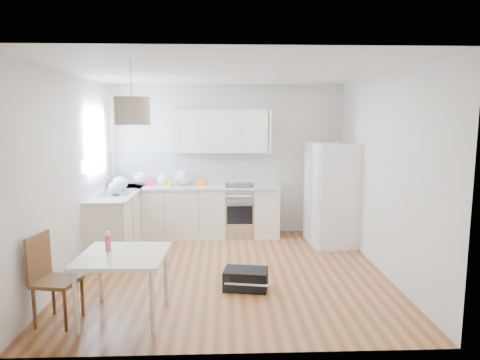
# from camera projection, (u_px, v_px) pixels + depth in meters

# --- Properties ---
(floor) EXTENTS (4.20, 4.20, 0.00)m
(floor) POSITION_uv_depth(u_px,v_px,m) (230.00, 271.00, 5.94)
(floor) COLOR brown
(floor) RESTS_ON ground
(ceiling) EXTENTS (4.20, 4.20, 0.00)m
(ceiling) POSITION_uv_depth(u_px,v_px,m) (229.00, 72.00, 5.55)
(ceiling) COLOR white
(ceiling) RESTS_ON wall_back
(wall_back) EXTENTS (4.20, 0.00, 4.20)m
(wall_back) POSITION_uv_depth(u_px,v_px,m) (228.00, 160.00, 7.82)
(wall_back) COLOR beige
(wall_back) RESTS_ON floor
(wall_left) EXTENTS (0.00, 4.20, 4.20)m
(wall_left) POSITION_uv_depth(u_px,v_px,m) (71.00, 176.00, 5.66)
(wall_left) COLOR beige
(wall_left) RESTS_ON floor
(wall_right) EXTENTS (0.00, 4.20, 4.20)m
(wall_right) POSITION_uv_depth(u_px,v_px,m) (383.00, 174.00, 5.82)
(wall_right) COLOR beige
(wall_right) RESTS_ON floor
(window_glassblock) EXTENTS (0.02, 1.00, 1.00)m
(window_glassblock) POSITION_uv_depth(u_px,v_px,m) (96.00, 141.00, 6.74)
(window_glassblock) COLOR #BFE0F9
(window_glassblock) RESTS_ON wall_left
(cabinets_back) EXTENTS (3.00, 0.60, 0.88)m
(cabinets_back) POSITION_uv_depth(u_px,v_px,m) (194.00, 212.00, 7.63)
(cabinets_back) COLOR silver
(cabinets_back) RESTS_ON floor
(cabinets_left) EXTENTS (0.60, 1.80, 0.88)m
(cabinets_left) POSITION_uv_depth(u_px,v_px,m) (119.00, 221.00, 6.99)
(cabinets_left) COLOR silver
(cabinets_left) RESTS_ON floor
(counter_back) EXTENTS (3.02, 0.64, 0.04)m
(counter_back) POSITION_uv_depth(u_px,v_px,m) (194.00, 187.00, 7.56)
(counter_back) COLOR silver
(counter_back) RESTS_ON cabinets_back
(counter_left) EXTENTS (0.64, 1.82, 0.04)m
(counter_left) POSITION_uv_depth(u_px,v_px,m) (117.00, 193.00, 6.92)
(counter_left) COLOR silver
(counter_left) RESTS_ON cabinets_left
(backsplash_back) EXTENTS (3.00, 0.01, 0.58)m
(backsplash_back) POSITION_uv_depth(u_px,v_px,m) (195.00, 168.00, 7.81)
(backsplash_back) COLOR white
(backsplash_back) RESTS_ON wall_back
(backsplash_left) EXTENTS (0.01, 1.80, 0.58)m
(backsplash_left) POSITION_uv_depth(u_px,v_px,m) (98.00, 174.00, 6.87)
(backsplash_left) COLOR white
(backsplash_left) RESTS_ON wall_left
(upper_cabinets) EXTENTS (1.70, 0.32, 0.75)m
(upper_cabinets) POSITION_uv_depth(u_px,v_px,m) (219.00, 131.00, 7.58)
(upper_cabinets) COLOR silver
(upper_cabinets) RESTS_ON wall_back
(range_oven) EXTENTS (0.50, 0.61, 0.88)m
(range_oven) POSITION_uv_depth(u_px,v_px,m) (239.00, 212.00, 7.66)
(range_oven) COLOR #B6B9BB
(range_oven) RESTS_ON floor
(sink) EXTENTS (0.50, 0.80, 0.16)m
(sink) POSITION_uv_depth(u_px,v_px,m) (117.00, 193.00, 6.87)
(sink) COLOR #B6B9BB
(sink) RESTS_ON counter_left
(refrigerator) EXTENTS (0.89, 0.92, 1.70)m
(refrigerator) POSITION_uv_depth(u_px,v_px,m) (333.00, 194.00, 7.13)
(refrigerator) COLOR white
(refrigerator) RESTS_ON floor
(dining_table) EXTENTS (0.92, 0.92, 0.70)m
(dining_table) POSITION_uv_depth(u_px,v_px,m) (123.00, 261.00, 4.48)
(dining_table) COLOR beige
(dining_table) RESTS_ON floor
(dining_chair) EXTENTS (0.46, 0.46, 0.94)m
(dining_chair) POSITION_uv_depth(u_px,v_px,m) (58.00, 279.00, 4.38)
(dining_chair) COLOR #472715
(dining_chair) RESTS_ON floor
(drink_bottle) EXTENTS (0.07, 0.07, 0.21)m
(drink_bottle) POSITION_uv_depth(u_px,v_px,m) (108.00, 241.00, 4.56)
(drink_bottle) COLOR #E43F63
(drink_bottle) RESTS_ON dining_table
(gym_bag) EXTENTS (0.59, 0.44, 0.25)m
(gym_bag) POSITION_uv_depth(u_px,v_px,m) (246.00, 279.00, 5.31)
(gym_bag) COLOR black
(gym_bag) RESTS_ON floor
(pendant_lamp) EXTENTS (0.44, 0.44, 0.28)m
(pendant_lamp) POSITION_uv_depth(u_px,v_px,m) (132.00, 111.00, 4.37)
(pendant_lamp) COLOR #BFAE93
(pendant_lamp) RESTS_ON ceiling
(grocery_bag_a) EXTENTS (0.26, 0.22, 0.23)m
(grocery_bag_a) POSITION_uv_depth(u_px,v_px,m) (141.00, 179.00, 7.56)
(grocery_bag_a) COLOR silver
(grocery_bag_a) RESTS_ON counter_back
(grocery_bag_b) EXTENTS (0.24, 0.20, 0.22)m
(grocery_bag_b) POSITION_uv_depth(u_px,v_px,m) (164.00, 180.00, 7.48)
(grocery_bag_b) COLOR silver
(grocery_bag_b) RESTS_ON counter_back
(grocery_bag_c) EXTENTS (0.30, 0.26, 0.27)m
(grocery_bag_c) POSITION_uv_depth(u_px,v_px,m) (183.00, 178.00, 7.61)
(grocery_bag_c) COLOR silver
(grocery_bag_c) RESTS_ON counter_back
(grocery_bag_d) EXTENTS (0.25, 0.21, 0.23)m
(grocery_bag_d) POSITION_uv_depth(u_px,v_px,m) (120.00, 183.00, 7.10)
(grocery_bag_d) COLOR silver
(grocery_bag_d) RESTS_ON counter_back
(grocery_bag_e) EXTENTS (0.22, 0.19, 0.20)m
(grocery_bag_e) POSITION_uv_depth(u_px,v_px,m) (115.00, 188.00, 6.66)
(grocery_bag_e) COLOR silver
(grocery_bag_e) RESTS_ON counter_left
(snack_orange) EXTENTS (0.18, 0.13, 0.11)m
(snack_orange) POSITION_uv_depth(u_px,v_px,m) (202.00, 182.00, 7.62)
(snack_orange) COLOR #DE5613
(snack_orange) RESTS_ON counter_back
(snack_yellow) EXTENTS (0.18, 0.13, 0.11)m
(snack_yellow) POSITION_uv_depth(u_px,v_px,m) (167.00, 183.00, 7.48)
(snack_yellow) COLOR #F9F627
(snack_yellow) RESTS_ON counter_back
(snack_red) EXTENTS (0.17, 0.11, 0.11)m
(snack_red) POSITION_uv_depth(u_px,v_px,m) (150.00, 183.00, 7.56)
(snack_red) COLOR #BC1737
(snack_red) RESTS_ON counter_back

